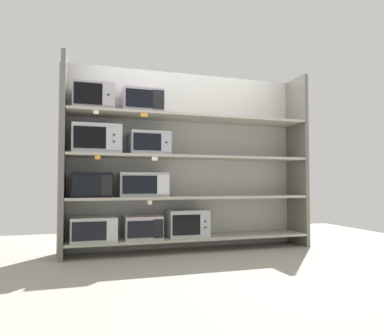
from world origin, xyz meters
The scene contains 22 objects.
ground centered at (0.00, -1.00, -0.01)m, with size 6.96×6.00×0.02m, color gray.
back_panel centered at (0.00, 0.25, 1.13)m, with size 3.16×0.04×2.27m, color #B2B2AD.
upright_left centered at (-1.51, 0.00, 1.13)m, with size 0.05×0.46×2.27m, color #68645B.
upright_right centered at (1.51, 0.00, 1.13)m, with size 0.05×0.46×2.27m, color #68645B.
shelf_0 centered at (0.00, 0.00, 0.16)m, with size 2.96×0.46×0.03m, color #ADA899.
microwave_0 centered at (-1.17, 0.00, 0.31)m, with size 0.50×0.40×0.27m.
microwave_1 centered at (-0.61, 0.00, 0.31)m, with size 0.43×0.40×0.27m.
microwave_2 centered at (-0.06, 0.00, 0.34)m, with size 0.49×0.38×0.33m.
shelf_1 centered at (0.00, 0.00, 0.65)m, with size 2.96×0.46×0.03m, color #ADA899.
microwave_3 centered at (-1.20, 0.00, 0.81)m, with size 0.44×0.43×0.28m.
microwave_4 centered at (-0.61, 0.00, 0.81)m, with size 0.57×0.34×0.28m.
price_tag_0 centered at (-0.57, -0.24, 0.61)m, with size 0.05×0.00×0.05m, color beige.
shelf_2 centered at (0.00, 0.00, 1.15)m, with size 2.96×0.46×0.03m, color #ADA899.
microwave_5 centered at (-1.15, 0.00, 1.33)m, with size 0.55×0.37×0.33m.
microwave_6 centered at (-0.54, 0.00, 1.30)m, with size 0.46×0.44×0.27m.
price_tag_1 centered at (-1.14, -0.24, 1.11)m, with size 0.06×0.00×0.04m, color orange.
price_tag_2 centered at (-0.51, -0.24, 1.10)m, with size 0.07×0.00×0.04m, color white.
shelf_3 centered at (0.00, 0.00, 1.64)m, with size 2.96×0.46×0.03m, color #ADA899.
microwave_7 centered at (-1.19, 0.00, 1.80)m, with size 0.46×0.43×0.30m.
microwave_8 centered at (-0.63, 0.00, 1.79)m, with size 0.47×0.41×0.28m.
price_tag_3 centered at (-1.16, -0.24, 1.60)m, with size 0.06×0.00×0.04m, color beige.
price_tag_4 centered at (-0.64, -0.24, 1.60)m, with size 0.08×0.00×0.04m, color orange.
Camera 1 is at (-1.27, -4.16, 0.83)m, focal length 32.87 mm.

